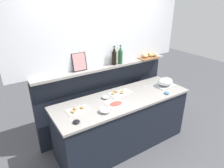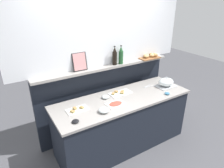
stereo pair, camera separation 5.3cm
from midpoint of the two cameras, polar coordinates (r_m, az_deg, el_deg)
The scene contains 17 objects.
ground_plane at distance 3.98m, azimuth -1.72°, elevation -12.02°, with size 12.00×12.00×0.00m, color #4C4C51.
buffet_counter at distance 3.31m, azimuth 3.51°, elevation -10.91°, with size 2.21×0.75×0.90m.
back_ledge_unit at distance 3.58m, azimuth -1.45°, elevation -3.69°, with size 2.47×0.22×1.28m.
upper_wall_panel at distance 3.22m, azimuth -1.92°, elevation 16.90°, with size 3.07×0.08×1.32m, color white.
sandwich_platter_rear at distance 2.79m, azimuth -9.51°, elevation -7.30°, with size 0.31×0.17×0.04m.
sandwich_platter_front at distance 3.20m, azimuth 2.78°, elevation -2.60°, with size 0.37×0.19×0.04m.
cold_cuts_platter at distance 2.88m, azimuth 1.58°, elevation -5.79°, with size 0.27×0.19×0.02m.
serving_cloche at distance 3.56m, azimuth 15.74°, elevation 0.45°, with size 0.34×0.24×0.17m.
glass_bowl_large at distance 2.70m, azimuth -1.76°, elevation -7.58°, with size 0.15×0.15×0.06m.
glass_bowl_medium at distance 3.05m, azimuth -1.38°, elevation -3.76°, with size 0.12×0.12×0.05m.
condiment_bowl_dark at distance 3.30m, azimuth 16.08°, elevation -2.64°, with size 0.08×0.08×0.03m, color teal.
condiment_bowl_cream at distance 2.54m, azimuth -9.93°, elevation -10.57°, with size 0.09×0.09×0.03m, color black.
serving_tongs at distance 3.50m, azimuth 10.72°, elevation -0.69°, with size 0.18×0.08×0.01m.
wine_bottle_dark at distance 3.31m, azimuth 1.24°, elevation 7.97°, with size 0.08×0.08×0.32m.
wine_bottle_green at distance 3.36m, azimuth 3.05°, elevation 8.22°, with size 0.08×0.08×0.32m.
bread_basket at distance 3.80m, azimuth 11.16°, elevation 7.97°, with size 0.40×0.29×0.08m.
framed_picture at distance 3.07m, azimuth -8.88°, elevation 6.41°, with size 0.23×0.07×0.29m.
Camera 2 is at (-1.57, -2.21, 2.34)m, focal length 31.63 mm.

